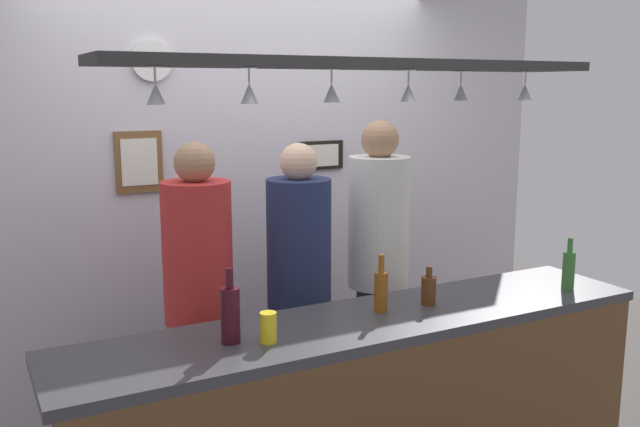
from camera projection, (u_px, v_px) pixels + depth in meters
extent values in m
cube|color=silver|center=(243.00, 194.00, 4.16)|extent=(4.40, 0.06, 2.60)
cube|color=#38383D|center=(369.00, 323.00, 2.97)|extent=(2.70, 0.55, 0.04)
cube|color=black|center=(366.00, 64.00, 2.81)|extent=(2.20, 0.36, 0.04)
cylinder|color=silver|center=(155.00, 67.00, 2.38)|extent=(0.06, 0.06, 0.00)
cylinder|color=silver|center=(155.00, 75.00, 2.39)|extent=(0.01, 0.01, 0.06)
cone|color=silver|center=(156.00, 94.00, 2.40)|extent=(0.07, 0.07, 0.08)
cylinder|color=silver|center=(249.00, 68.00, 2.52)|extent=(0.06, 0.06, 0.00)
cylinder|color=silver|center=(249.00, 76.00, 2.52)|extent=(0.01, 0.01, 0.06)
cone|color=silver|center=(249.00, 94.00, 2.53)|extent=(0.07, 0.07, 0.08)
cylinder|color=silver|center=(332.00, 69.00, 2.72)|extent=(0.06, 0.06, 0.00)
cylinder|color=silver|center=(332.00, 76.00, 2.72)|extent=(0.01, 0.01, 0.06)
cone|color=silver|center=(332.00, 93.00, 2.73)|extent=(0.07, 0.07, 0.08)
cylinder|color=silver|center=(409.00, 70.00, 2.85)|extent=(0.06, 0.06, 0.00)
cylinder|color=silver|center=(409.00, 77.00, 2.85)|extent=(0.01, 0.01, 0.06)
cone|color=silver|center=(408.00, 93.00, 2.86)|extent=(0.07, 0.07, 0.08)
cylinder|color=silver|center=(461.00, 71.00, 3.08)|extent=(0.06, 0.06, 0.00)
cylinder|color=silver|center=(461.00, 78.00, 3.08)|extent=(0.01, 0.01, 0.06)
cone|color=silver|center=(461.00, 92.00, 3.10)|extent=(0.07, 0.07, 0.08)
cylinder|color=silver|center=(526.00, 72.00, 3.20)|extent=(0.06, 0.06, 0.00)
cylinder|color=silver|center=(526.00, 78.00, 3.20)|extent=(0.01, 0.01, 0.06)
cone|color=silver|center=(525.00, 92.00, 3.21)|extent=(0.07, 0.07, 0.08)
cube|color=#2D334C|center=(202.00, 396.00, 3.48)|extent=(0.17, 0.18, 0.80)
cylinder|color=red|center=(198.00, 252.00, 3.34)|extent=(0.34, 0.34, 0.70)
sphere|color=#9E7556|center=(195.00, 163.00, 3.26)|extent=(0.20, 0.20, 0.20)
cube|color=#2D334C|center=(300.00, 376.00, 3.73)|extent=(0.17, 0.18, 0.79)
cylinder|color=navy|center=(299.00, 244.00, 3.60)|extent=(0.34, 0.34, 0.69)
sphere|color=beige|center=(298.00, 162.00, 3.52)|extent=(0.20, 0.20, 0.20)
cube|color=#2D334C|center=(377.00, 355.00, 3.96)|extent=(0.17, 0.18, 0.84)
cylinder|color=white|center=(379.00, 222.00, 3.81)|extent=(0.34, 0.34, 0.73)
sphere|color=#9E7556|center=(380.00, 139.00, 3.73)|extent=(0.21, 0.21, 0.21)
cylinder|color=#380F19|center=(230.00, 316.00, 2.66)|extent=(0.08, 0.08, 0.22)
cylinder|color=#380F19|center=(229.00, 278.00, 2.63)|extent=(0.03, 0.03, 0.08)
cylinder|color=#336B2D|center=(568.00, 271.00, 3.36)|extent=(0.06, 0.06, 0.19)
cylinder|color=#336B2D|center=(570.00, 245.00, 3.33)|extent=(0.03, 0.03, 0.07)
cylinder|color=brown|center=(381.00, 292.00, 3.03)|extent=(0.06, 0.06, 0.18)
cylinder|color=brown|center=(381.00, 263.00, 3.01)|extent=(0.03, 0.03, 0.08)
cylinder|color=#512D14|center=(429.00, 291.00, 3.13)|extent=(0.07, 0.07, 0.13)
cylinder|color=#512D14|center=(429.00, 272.00, 3.12)|extent=(0.03, 0.03, 0.05)
cylinder|color=yellow|center=(268.00, 328.00, 2.67)|extent=(0.07, 0.07, 0.12)
cube|color=black|center=(322.00, 155.00, 4.32)|extent=(0.30, 0.02, 0.18)
cube|color=white|center=(322.00, 155.00, 4.31)|extent=(0.23, 0.01, 0.14)
cube|color=brown|center=(139.00, 162.00, 3.79)|extent=(0.26, 0.02, 0.34)
cube|color=white|center=(139.00, 162.00, 3.78)|extent=(0.20, 0.01, 0.26)
cylinder|color=white|center=(152.00, 61.00, 3.73)|extent=(0.22, 0.03, 0.22)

